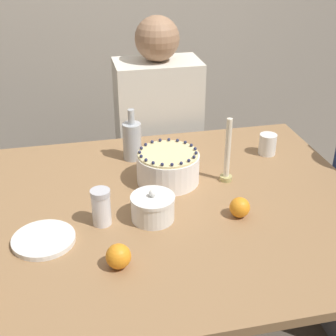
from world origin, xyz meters
TOP-DOWN VIEW (x-y plane):
  - dining_table at (0.00, 0.00)m, footprint 1.52×1.14m
  - cake at (0.10, 0.16)m, footprint 0.23×0.23m
  - sugar_bowl at (-0.00, -0.07)m, footprint 0.14×0.14m
  - sugar_shaker at (-0.16, -0.06)m, footprint 0.06×0.06m
  - plate_stack at (-0.34, -0.12)m, footprint 0.19×0.19m
  - candle at (0.31, 0.12)m, footprint 0.05×0.05m
  - bottle at (0.00, 0.37)m, footprint 0.07×0.07m
  - cup at (0.55, 0.29)m, footprint 0.07×0.07m
  - orange_fruit_1 at (-0.14, -0.28)m, footprint 0.07×0.07m
  - orange_fruit_2 at (0.28, -0.12)m, footprint 0.07×0.07m
  - person_man_blue_shirt at (0.18, 0.77)m, footprint 0.40×0.34m

SIDE VIEW (x-z plane):
  - person_man_blue_shirt at x=0.18m, z-range -0.08..1.18m
  - dining_table at x=0.00m, z-range 0.29..1.06m
  - plate_stack at x=-0.34m, z-range 0.78..0.79m
  - orange_fruit_2 at x=0.28m, z-range 0.78..0.84m
  - orange_fruit_1 at x=-0.14m, z-range 0.78..0.85m
  - sugar_bowl at x=0.00m, z-range 0.77..0.87m
  - cup at x=0.55m, z-range 0.78..0.86m
  - cake at x=0.10m, z-range 0.77..0.90m
  - sugar_shaker at x=-0.16m, z-range 0.78..0.90m
  - bottle at x=0.00m, z-range 0.75..0.96m
  - candle at x=0.31m, z-range 0.75..1.00m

